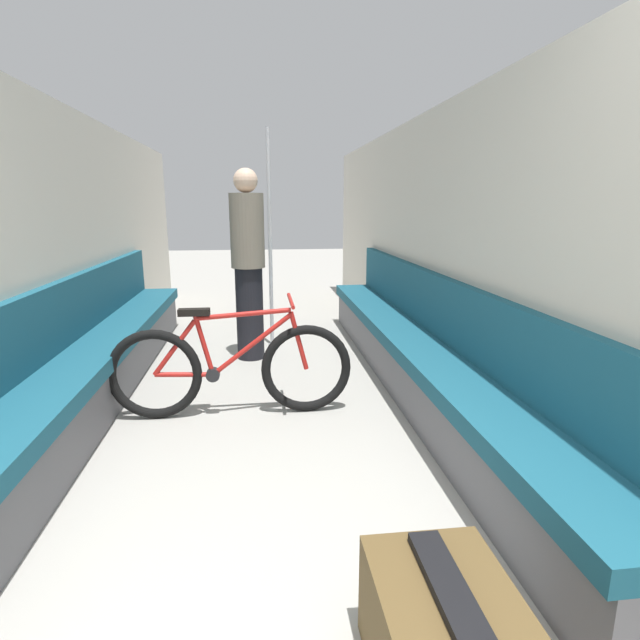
% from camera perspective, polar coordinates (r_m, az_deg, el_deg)
% --- Properties ---
extents(wall_left, '(0.10, 8.83, 2.11)m').
position_cam_1_polar(wall_left, '(3.82, -29.10, 6.36)').
color(wall_left, beige).
rests_on(wall_left, ground).
extents(wall_right, '(0.10, 8.83, 2.11)m').
position_cam_1_polar(wall_right, '(3.80, 14.67, 7.57)').
color(wall_right, beige).
rests_on(wall_right, ground).
extents(bench_seat_row_left, '(0.43, 4.80, 0.89)m').
position_cam_1_polar(bench_seat_row_left, '(3.80, -24.97, -4.94)').
color(bench_seat_row_left, '#5B5B60').
rests_on(bench_seat_row_left, ground).
extents(bench_seat_row_right, '(0.43, 4.80, 0.89)m').
position_cam_1_polar(bench_seat_row_right, '(3.79, 11.13, -3.97)').
color(bench_seat_row_right, '#5B5B60').
rests_on(bench_seat_row_right, ground).
extents(bicycle, '(1.61, 0.46, 0.79)m').
position_cam_1_polar(bicycle, '(3.38, -10.09, -5.52)').
color(bicycle, black).
rests_on(bicycle, ground).
extents(grab_pole_near, '(0.08, 0.08, 2.09)m').
position_cam_1_polar(grab_pole_near, '(4.91, -5.72, 8.64)').
color(grab_pole_near, gray).
rests_on(grab_pole_near, ground).
extents(passenger_standing, '(0.30, 0.30, 1.70)m').
position_cam_1_polar(passenger_standing, '(4.52, -8.21, 6.42)').
color(passenger_standing, black).
rests_on(passenger_standing, ground).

